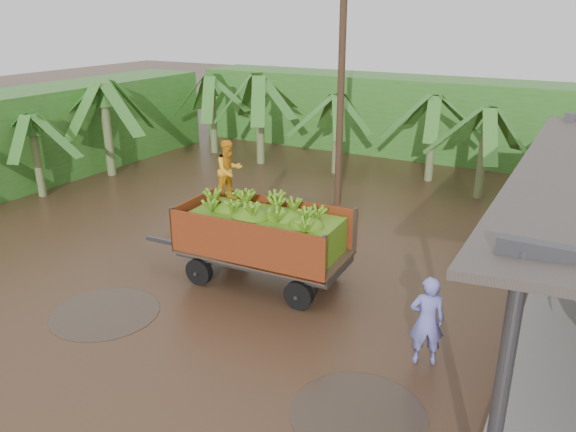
{
  "coord_description": "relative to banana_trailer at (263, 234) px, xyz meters",
  "views": [
    {
      "loc": [
        5.81,
        -10.14,
        6.57
      ],
      "look_at": [
        -0.63,
        1.38,
        1.69
      ],
      "focal_mm": 35.0,
      "sensor_mm": 36.0,
      "label": 1
    }
  ],
  "objects": [
    {
      "name": "man_blue",
      "position": [
        4.62,
        -1.47,
        -0.36
      ],
      "size": [
        0.8,
        0.68,
        1.86
      ],
      "primitive_type": "imported",
      "rotation": [
        0.0,
        0.0,
        3.56
      ],
      "color": "#6F73CB",
      "rests_on": "ground"
    },
    {
      "name": "hedge_west",
      "position": [
        -12.92,
        3.11,
        0.51
      ],
      "size": [
        3.0,
        18.0,
        3.6
      ],
      "primitive_type": "cube",
      "color": "#2D661E",
      "rests_on": "ground"
    },
    {
      "name": "utility_pole",
      "position": [
        -0.9,
        6.55,
        2.57
      ],
      "size": [
        1.2,
        0.24,
        7.61
      ],
      "color": "#47301E",
      "rests_on": "ground"
    },
    {
      "name": "banana_trailer",
      "position": [
        0.0,
        0.0,
        0.0
      ],
      "size": [
        5.9,
        2.24,
        3.52
      ],
      "rotation": [
        0.0,
        0.0,
        0.05
      ],
      "color": "#9F3B16",
      "rests_on": "ground"
    },
    {
      "name": "ground",
      "position": [
        1.08,
        -0.89,
        -1.29
      ],
      "size": [
        100.0,
        100.0,
        0.0
      ],
      "primitive_type": "plane",
      "color": "black",
      "rests_on": "ground"
    },
    {
      "name": "hedge_north",
      "position": [
        -0.92,
        15.11,
        0.51
      ],
      "size": [
        22.0,
        3.0,
        3.6
      ],
      "primitive_type": "cube",
      "color": "#2D661E",
      "rests_on": "ground"
    },
    {
      "name": "banana_plants",
      "position": [
        -4.67,
        6.08,
        0.49
      ],
      "size": [
        23.97,
        21.03,
        4.02
      ],
      "color": "#2D661E",
      "rests_on": "ground"
    }
  ]
}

